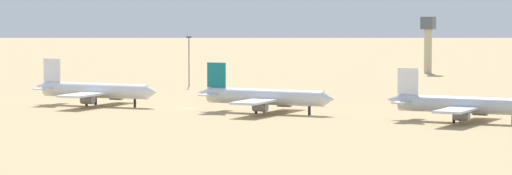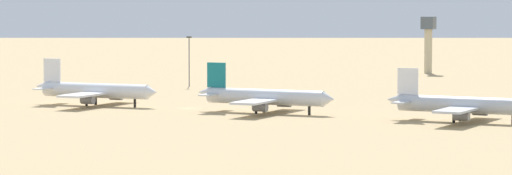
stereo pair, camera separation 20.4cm
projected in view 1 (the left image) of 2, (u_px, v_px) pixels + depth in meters
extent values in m
plane|color=tan|center=(188.00, 108.00, 337.62)|extent=(4000.00, 4000.00, 0.00)
cylinder|color=white|center=(96.00, 90.00, 345.60)|extent=(32.86, 4.33, 4.10)
cone|color=white|center=(152.00, 92.00, 338.46)|extent=(3.10, 3.92, 3.90)
cone|color=white|center=(42.00, 87.00, 352.70)|extent=(4.13, 3.52, 3.49)
cube|color=white|center=(52.00, 70.00, 350.97)|extent=(5.34, 0.55, 6.67)
cube|color=white|center=(60.00, 87.00, 355.07)|extent=(3.33, 7.00, 0.37)
cube|color=white|center=(44.00, 89.00, 347.57)|extent=(3.33, 7.00, 0.37)
cube|color=white|center=(99.00, 93.00, 345.23)|extent=(7.20, 32.88, 0.57)
cylinder|color=slate|center=(116.00, 96.00, 351.95)|extent=(3.71, 2.28, 2.26)
cylinder|color=slate|center=(88.00, 100.00, 337.89)|extent=(3.71, 2.28, 2.26)
cylinder|color=black|center=(135.00, 103.00, 340.83)|extent=(0.72, 0.72, 2.26)
cylinder|color=black|center=(96.00, 101.00, 348.68)|extent=(0.72, 0.72, 2.26)
cylinder|color=black|center=(87.00, 102.00, 344.18)|extent=(0.72, 0.72, 2.26)
cylinder|color=silver|center=(265.00, 97.00, 322.51)|extent=(32.81, 4.62, 4.09)
cone|color=silver|center=(329.00, 99.00, 315.01)|extent=(3.13, 3.94, 3.89)
cone|color=silver|center=(205.00, 92.00, 329.96)|extent=(4.15, 3.54, 3.48)
cube|color=#14727A|center=(216.00, 75.00, 328.17)|extent=(5.33, 0.60, 6.65)
cube|color=silver|center=(223.00, 93.00, 332.21)|extent=(3.39, 7.01, 0.37)
cube|color=silver|center=(209.00, 95.00, 324.81)|extent=(3.39, 7.01, 0.37)
cube|color=silver|center=(269.00, 99.00, 322.12)|extent=(7.49, 32.85, 0.57)
cylinder|color=slate|center=(284.00, 103.00, 328.73)|extent=(3.72, 2.31, 2.25)
cylinder|color=slate|center=(260.00, 107.00, 314.85)|extent=(3.72, 2.31, 2.25)
cylinder|color=black|center=(309.00, 111.00, 317.49)|extent=(0.72, 0.72, 2.25)
cylinder|color=black|center=(264.00, 108.00, 325.59)|extent=(0.72, 0.72, 2.25)
cylinder|color=black|center=(256.00, 109.00, 321.15)|extent=(0.72, 0.72, 2.25)
cylinder|color=silver|center=(463.00, 105.00, 298.24)|extent=(32.47, 5.62, 4.04)
cone|color=silver|center=(395.00, 100.00, 306.11)|extent=(4.20, 3.63, 3.43)
cube|color=white|center=(408.00, 81.00, 304.24)|extent=(5.27, 0.76, 6.56)
cube|color=silver|center=(413.00, 100.00, 308.17)|extent=(3.56, 7.02, 0.36)
cube|color=silver|center=(402.00, 102.00, 300.98)|extent=(3.56, 7.02, 0.36)
cube|color=silver|center=(467.00, 107.00, 297.82)|extent=(8.44, 32.61, 0.57)
cylinder|color=slate|center=(480.00, 111.00, 304.21)|extent=(3.74, 2.40, 2.22)
cylinder|color=slate|center=(462.00, 116.00, 290.73)|extent=(3.74, 2.40, 2.22)
cylinder|color=black|center=(460.00, 117.00, 301.29)|extent=(0.71, 0.71, 2.22)
cylinder|color=black|center=(454.00, 118.00, 296.98)|extent=(0.71, 0.71, 2.22)
cylinder|color=#C6B793|center=(428.00, 51.00, 501.97)|extent=(3.20, 3.20, 18.02)
cube|color=#4C5660|center=(428.00, 23.00, 501.17)|extent=(5.20, 5.20, 5.08)
cylinder|color=#59595E|center=(189.00, 62.00, 425.30)|extent=(0.36, 0.36, 16.73)
cube|color=#333333|center=(189.00, 37.00, 424.70)|extent=(1.80, 0.50, 0.50)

